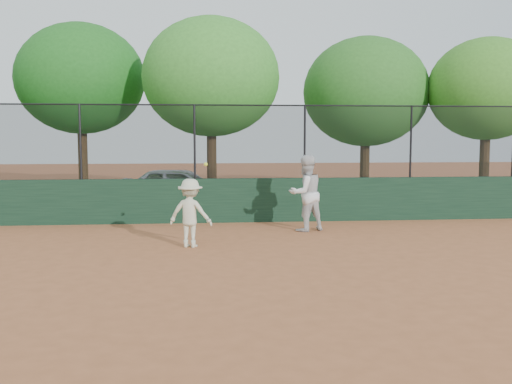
{
  "coord_description": "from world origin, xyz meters",
  "views": [
    {
      "loc": [
        -0.3,
        -9.46,
        2.35
      ],
      "look_at": [
        0.8,
        2.2,
        1.2
      ],
      "focal_mm": 40.0,
      "sensor_mm": 36.0,
      "label": 1
    }
  ],
  "objects": [
    {
      "name": "tree_1",
      "position": [
        -4.87,
        13.03,
        4.51
      ],
      "size": [
        4.85,
        4.41,
        6.61
      ],
      "color": "#442C17",
      "rests_on": "ground"
    },
    {
      "name": "tree_3",
      "position": [
        5.91,
        11.9,
        4.01
      ],
      "size": [
        4.78,
        4.35,
        6.08
      ],
      "color": "#3D2914",
      "rests_on": "ground"
    },
    {
      "name": "player_main",
      "position": [
        -0.56,
        2.58,
        0.73
      ],
      "size": [
        1.06,
        0.81,
        1.81
      ],
      "color": "beige",
      "rests_on": "ground"
    },
    {
      "name": "grass_strip",
      "position": [
        0.0,
        12.0,
        0.0
      ],
      "size": [
        36.0,
        12.0,
        0.01
      ],
      "primitive_type": "cube",
      "color": "#2D581B",
      "rests_on": "ground"
    },
    {
      "name": "player_second",
      "position": [
        2.24,
        4.39,
        0.94
      ],
      "size": [
        1.12,
        1.01,
        1.88
      ],
      "primitive_type": "imported",
      "rotation": [
        0.0,
        0.0,
        3.54
      ],
      "color": "silver",
      "rests_on": "ground"
    },
    {
      "name": "fence_assembly",
      "position": [
        -0.03,
        6.0,
        2.24
      ],
      "size": [
        26.0,
        0.06,
        2.0
      ],
      "color": "black",
      "rests_on": "back_wall"
    },
    {
      "name": "back_wall",
      "position": [
        0.0,
        6.0,
        0.6
      ],
      "size": [
        26.0,
        0.2,
        1.2
      ],
      "primitive_type": "cube",
      "color": "#183622",
      "rests_on": "ground"
    },
    {
      "name": "tree_4",
      "position": [
        9.98,
        10.5,
        4.03
      ],
      "size": [
        4.27,
        3.88,
        5.89
      ],
      "color": "#432D18",
      "rests_on": "ground"
    },
    {
      "name": "tree_2",
      "position": [
        0.04,
        11.08,
        4.43
      ],
      "size": [
        4.89,
        4.44,
        6.55
      ],
      "color": "#402A16",
      "rests_on": "ground"
    },
    {
      "name": "ground",
      "position": [
        0.0,
        0.0,
        0.0
      ],
      "size": [
        80.0,
        80.0,
        0.0
      ],
      "primitive_type": "plane",
      "color": "#B06239",
      "rests_on": "ground"
    },
    {
      "name": "parked_car",
      "position": [
        -1.02,
        9.23,
        0.68
      ],
      "size": [
        4.17,
        2.2,
        1.35
      ],
      "primitive_type": "imported",
      "rotation": [
        0.0,
        0.0,
        1.41
      ],
      "color": "#AFB4B9",
      "rests_on": "ground"
    }
  ]
}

